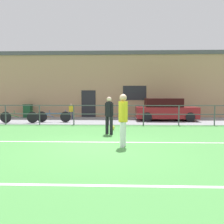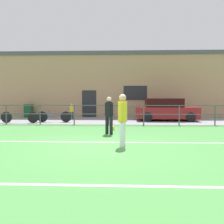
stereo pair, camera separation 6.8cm
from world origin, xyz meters
The scene contains 14 objects.
ground centered at (0.00, 0.00, -0.02)m, with size 60.00×44.00×0.04m, color #478C42.
field_line_touchline centered at (0.00, 0.89, 0.00)m, with size 36.00×0.11×0.00m, color white.
field_line_hash centered at (0.00, -3.34, 0.00)m, with size 36.00×0.11×0.00m, color white.
pavement_strip centered at (0.00, 8.50, 0.01)m, with size 48.00×5.00×0.02m, color gray.
perimeter_fence centered at (0.00, 6.00, 0.75)m, with size 36.07×0.07×1.15m.
clubhouse_facade centered at (0.00, 12.20, 2.58)m, with size 28.00×2.56×5.14m.
player_goalkeeper centered at (0.20, 2.71, 0.93)m, with size 0.38×0.31×1.64m.
player_striker centered at (0.78, 0.18, 0.99)m, with size 0.30×0.47×1.74m.
soccer_ball_match centered at (0.30, 4.02, 0.12)m, with size 0.23×0.23×0.23m, color #E5E04C.
spectator_child centered at (-2.82, 9.16, 0.65)m, with size 0.30×0.19×1.11m.
parked_car_red centered at (3.71, 8.59, 0.73)m, with size 4.02×1.88×1.49m.
bicycle_parked_0 centered at (-5.51, 6.69, 0.38)m, with size 2.35×0.04×0.78m.
bicycle_parked_1 centered at (-3.52, 7.20, 0.37)m, with size 2.18×0.04×0.77m.
trash_bin_0 centered at (-6.42, 10.44, 0.53)m, with size 0.60×0.51×1.01m.
Camera 2 is at (0.77, -7.75, 1.69)m, focal length 38.69 mm.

